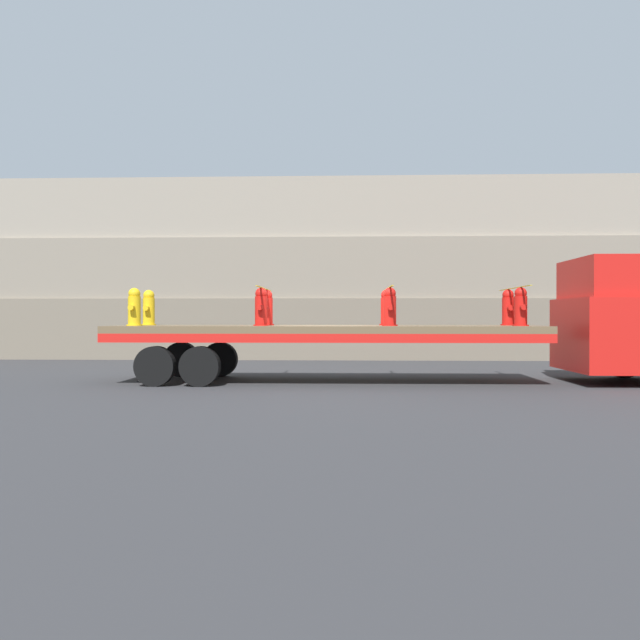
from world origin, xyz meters
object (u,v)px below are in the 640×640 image
object	(u,v)px
fire_hydrant_yellow_far_0	(149,308)
fire_hydrant_red_near_1	(261,307)
fire_hydrant_red_far_1	(267,308)
fire_hydrant_red_near_2	(390,307)
fire_hydrant_red_far_2	(387,308)
fire_hydrant_red_far_3	(508,308)
flatbed_trailer	(302,335)
fire_hydrant_red_near_3	(521,307)
truck_cab	(628,321)
fire_hydrant_yellow_near_0	(134,307)

from	to	relation	value
fire_hydrant_yellow_far_0	fire_hydrant_red_near_1	xyz separation A→B (m)	(2.99, -1.09, 0.00)
fire_hydrant_red_near_1	fire_hydrant_red_far_1	size ratio (longest dim) A/B	1.00
fire_hydrant_yellow_far_0	fire_hydrant_red_far_1	xyz separation A→B (m)	(2.99, 0.00, 0.00)
fire_hydrant_red_near_2	fire_hydrant_red_far_1	bearing A→B (deg)	159.98
fire_hydrant_red_near_1	fire_hydrant_red_far_1	bearing A→B (deg)	90.00
fire_hydrant_yellow_far_0	fire_hydrant_red_near_2	world-z (taller)	same
fire_hydrant_red_far_2	fire_hydrant_red_far_3	size ratio (longest dim) A/B	1.00
flatbed_trailer	fire_hydrant_yellow_far_0	size ratio (longest dim) A/B	11.43
fire_hydrant_red_far_2	fire_hydrant_red_near_1	bearing A→B (deg)	-159.98
fire_hydrant_red_far_1	fire_hydrant_red_near_3	size ratio (longest dim) A/B	1.00
flatbed_trailer	fire_hydrant_red_far_1	xyz separation A→B (m)	(-0.91, 0.54, 0.67)
fire_hydrant_red_far_1	fire_hydrant_red_near_2	world-z (taller)	same
truck_cab	fire_hydrant_red_far_3	distance (m)	2.74
fire_hydrant_yellow_near_0	fire_hydrant_red_near_2	world-z (taller)	same
fire_hydrant_yellow_near_0	fire_hydrant_red_far_2	distance (m)	6.07
flatbed_trailer	fire_hydrant_yellow_far_0	distance (m)	3.99
fire_hydrant_red_near_3	fire_hydrant_red_far_3	distance (m)	1.09
fire_hydrant_red_near_1	fire_hydrant_red_near_3	world-z (taller)	same
fire_hydrant_red_far_1	fire_hydrant_red_far_3	world-z (taller)	same
fire_hydrant_red_near_1	fire_hydrant_red_near_3	distance (m)	5.97
fire_hydrant_yellow_near_0	fire_hydrant_red_near_2	xyz separation A→B (m)	(5.97, 0.00, 0.00)
flatbed_trailer	fire_hydrant_red_far_2	xyz separation A→B (m)	(2.08, 0.54, 0.67)
fire_hydrant_red_near_1	fire_hydrant_red_near_3	bearing A→B (deg)	0.00
fire_hydrant_yellow_far_0	fire_hydrant_red_far_2	xyz separation A→B (m)	(5.97, 0.00, 0.00)
fire_hydrant_red_near_1	fire_hydrant_red_near_3	size ratio (longest dim) A/B	1.00
flatbed_trailer	fire_hydrant_yellow_near_0	distance (m)	3.99
fire_hydrant_yellow_far_0	fire_hydrant_red_far_2	world-z (taller)	same
fire_hydrant_red_near_2	fire_hydrant_red_far_2	size ratio (longest dim) A/B	1.00
truck_cab	fire_hydrant_yellow_near_0	bearing A→B (deg)	-177.32
fire_hydrant_yellow_far_0	fire_hydrant_red_near_3	xyz separation A→B (m)	(8.96, -1.09, 0.00)
fire_hydrant_red_near_2	flatbed_trailer	bearing A→B (deg)	165.34
fire_hydrant_red_near_3	fire_hydrant_red_far_2	bearing A→B (deg)	159.98
flatbed_trailer	fire_hydrant_red_near_1	size ratio (longest dim) A/B	11.43
fire_hydrant_red_far_2	fire_hydrant_red_near_2	bearing A→B (deg)	-90.00
fire_hydrant_red_far_2	fire_hydrant_red_near_3	world-z (taller)	same
fire_hydrant_red_near_1	fire_hydrant_red_far_3	world-z (taller)	same
truck_cab	fire_hydrant_red_near_1	distance (m)	8.66
fire_hydrant_red_near_3	fire_hydrant_yellow_far_0	bearing A→B (deg)	173.08
fire_hydrant_yellow_far_0	fire_hydrant_red_near_3	world-z (taller)	same
truck_cab	fire_hydrant_red_near_2	xyz separation A→B (m)	(-5.65, -0.54, 0.33)
fire_hydrant_red_near_2	fire_hydrant_yellow_far_0	bearing A→B (deg)	169.68
fire_hydrant_yellow_far_0	fire_hydrant_red_near_1	size ratio (longest dim) A/B	1.00
truck_cab	fire_hydrant_red_far_2	xyz separation A→B (m)	(-5.65, 0.54, 0.33)
fire_hydrant_yellow_near_0	fire_hydrant_red_far_3	distance (m)	9.02
flatbed_trailer	fire_hydrant_red_near_2	world-z (taller)	fire_hydrant_red_near_2
flatbed_trailer	fire_hydrant_yellow_near_0	xyz separation A→B (m)	(-3.89, -0.54, 0.67)
fire_hydrant_red_far_3	fire_hydrant_yellow_near_0	bearing A→B (deg)	-173.08
fire_hydrant_red_far_1	fire_hydrant_red_far_3	bearing A→B (deg)	0.00
fire_hydrant_red_near_3	fire_hydrant_red_near_1	bearing A→B (deg)	180.00
fire_hydrant_red_far_2	fire_hydrant_yellow_far_0	bearing A→B (deg)	180.00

